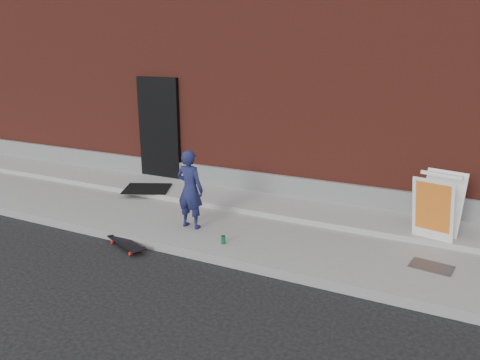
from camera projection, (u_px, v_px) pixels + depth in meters
The scene contains 10 objects.
ground at pixel (188, 258), 7.27m from camera, with size 80.00×80.00×0.00m, color black.
sidewalk at pixel (232, 222), 8.54m from camera, with size 20.00×3.00×0.15m, color gray.
apron at pixel (253, 202), 9.28m from camera, with size 20.00×1.20×0.10m, color gray.
building at pixel (326, 72), 12.60m from camera, with size 20.00×8.10×5.00m.
child at pixel (190, 189), 7.94m from camera, with size 0.50×0.33×1.37m, color #1A1D48.
skateboard at pixel (126, 243), 7.62m from camera, with size 0.90×0.54×0.10m.
pizza_sign at pixel (437, 206), 7.31m from camera, with size 0.77×0.86×1.04m.
soda_can at pixel (223, 240), 7.43m from camera, with size 0.07×0.07×0.13m, color #1A8540.
doormat at pixel (147, 189), 9.92m from camera, with size 0.93×0.75×0.03m, color black.
utility_plate at pixel (431, 267), 6.64m from camera, with size 0.57×0.37×0.02m, color #4C4B50.
Camera 1 is at (3.71, -5.59, 3.18)m, focal length 35.00 mm.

